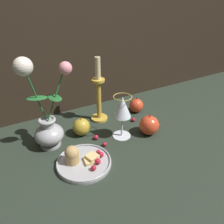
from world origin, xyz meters
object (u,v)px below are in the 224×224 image
(wine_glass, at_px, (122,109))
(apple_near_glass, at_px, (149,125))
(vase, at_px, (46,120))
(candlestick, at_px, (99,95))
(apple_at_table_edge, at_px, (81,127))
(plate_with_pastries, at_px, (82,160))
(apple_beside_vase, at_px, (136,105))

(wine_glass, bearing_deg, apple_near_glass, -20.61)
(vase, xyz_separation_m, candlestick, (0.25, 0.08, 0.01))
(wine_glass, bearing_deg, apple_at_table_edge, 146.52)
(apple_near_glass, distance_m, apple_at_table_edge, 0.28)
(plate_with_pastries, height_order, apple_near_glass, apple_near_glass)
(apple_near_glass, bearing_deg, vase, 161.72)
(wine_glass, height_order, apple_near_glass, wine_glass)
(vase, relative_size, plate_with_pastries, 1.83)
(vase, distance_m, wine_glass, 0.28)
(apple_near_glass, bearing_deg, candlestick, 122.08)
(plate_with_pastries, bearing_deg, apple_at_table_edge, 67.54)
(apple_beside_vase, xyz_separation_m, apple_near_glass, (-0.06, -0.18, 0.01))
(candlestick, bearing_deg, plate_with_pastries, -127.85)
(vase, distance_m, plate_with_pastries, 0.20)
(plate_with_pastries, bearing_deg, vase, 112.13)
(vase, bearing_deg, candlestick, 17.54)
(vase, bearing_deg, apple_beside_vase, 6.91)
(plate_with_pastries, bearing_deg, apple_beside_vase, 29.65)
(candlestick, distance_m, apple_near_glass, 0.25)
(candlestick, xyz_separation_m, apple_near_glass, (0.13, -0.20, -0.08))
(apple_beside_vase, distance_m, apple_at_table_edge, 0.31)
(plate_with_pastries, distance_m, wine_glass, 0.24)
(vase, relative_size, candlestick, 1.15)
(candlestick, bearing_deg, apple_beside_vase, -7.85)
(vase, xyz_separation_m, apple_at_table_edge, (0.13, 0.01, -0.08))
(vase, xyz_separation_m, apple_near_glass, (0.37, -0.12, -0.07))
(vase, distance_m, apple_near_glass, 0.40)
(apple_near_glass, bearing_deg, apple_at_table_edge, 151.78)
(candlestick, height_order, apple_near_glass, candlestick)
(plate_with_pastries, height_order, candlestick, candlestick)
(vase, xyz_separation_m, plate_with_pastries, (0.06, -0.16, -0.10))
(candlestick, relative_size, apple_near_glass, 3.23)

